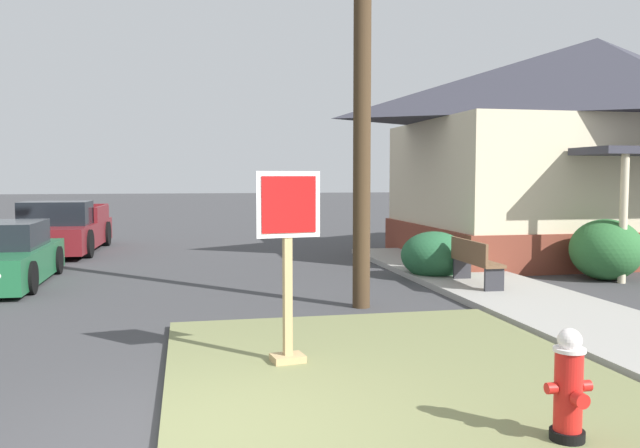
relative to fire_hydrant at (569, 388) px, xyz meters
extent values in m
plane|color=#3D3D3F|center=(-2.81, 0.63, -0.50)|extent=(160.00, 160.00, 0.00)
cube|color=olive|center=(-0.82, 2.04, -0.46)|extent=(4.73, 5.76, 0.08)
cube|color=#9E9B93|center=(2.75, 5.78, -0.44)|extent=(2.20, 14.96, 0.12)
cylinder|color=black|center=(0.00, 0.00, -0.38)|extent=(0.28, 0.27, 0.08)
cylinder|color=red|center=(0.00, 0.00, -0.03)|extent=(0.22, 0.22, 0.63)
cylinder|color=silver|center=(0.00, 0.00, 0.30)|extent=(0.25, 0.25, 0.03)
sphere|color=silver|center=(0.00, 0.00, 0.38)|extent=(0.19, 0.19, 0.19)
cube|color=silver|center=(0.00, 0.00, 0.45)|extent=(0.04, 0.04, 0.04)
cylinder|color=red|center=(-0.15, 0.00, 0.00)|extent=(0.08, 0.09, 0.09)
cylinder|color=red|center=(0.15, 0.00, 0.00)|extent=(0.08, 0.09, 0.09)
cylinder|color=red|center=(0.00, -0.16, -0.05)|extent=(0.12, 0.09, 0.12)
cube|color=tan|center=(-1.84, 2.62, 0.62)|extent=(0.10, 0.10, 2.09)
cube|color=tan|center=(-1.84, 2.62, -0.38)|extent=(0.40, 0.33, 0.08)
cube|color=white|center=(-1.83, 2.57, 1.36)|extent=(0.73, 0.13, 0.73)
cube|color=red|center=(-1.83, 2.56, 1.36)|extent=(0.62, 0.11, 0.63)
cylinder|color=black|center=(-2.11, 4.18, -0.50)|extent=(0.70, 0.70, 0.02)
cylinder|color=black|center=(-5.78, 8.16, -0.19)|extent=(0.22, 0.62, 0.62)
cylinder|color=black|center=(-5.79, 10.74, -0.19)|extent=(0.22, 0.62, 0.62)
sphere|color=red|center=(-6.11, 11.49, -0.03)|extent=(0.12, 0.12, 0.12)
cube|color=maroon|center=(-6.42, 15.20, 0.00)|extent=(2.18, 5.25, 0.68)
cube|color=black|center=(-6.44, 14.47, 0.64)|extent=(1.80, 1.41, 0.68)
cube|color=maroon|center=(-5.44, 16.07, 0.56)|extent=(0.18, 2.18, 0.44)
cube|color=maroon|center=(-7.34, 16.13, 0.56)|extent=(0.18, 2.18, 0.44)
cube|color=maroon|center=(-6.33, 17.73, 0.56)|extent=(1.80, 0.16, 0.44)
cylinder|color=black|center=(-5.54, 13.61, -0.12)|extent=(0.29, 0.77, 0.76)
cylinder|color=black|center=(-7.41, 13.68, -0.12)|extent=(0.29, 0.77, 0.76)
cylinder|color=black|center=(-5.43, 16.72, -0.12)|extent=(0.29, 0.77, 0.76)
cylinder|color=black|center=(-7.30, 16.78, -0.12)|extent=(0.29, 0.77, 0.76)
cube|color=brown|center=(2.46, 6.88, 0.06)|extent=(0.44, 1.64, 0.06)
cube|color=brown|center=(2.28, 6.88, 0.28)|extent=(0.09, 1.63, 0.38)
cube|color=#2D2D33|center=(2.44, 6.15, -0.18)|extent=(0.36, 0.07, 0.41)
cube|color=#2D2D33|center=(2.48, 7.61, -0.18)|extent=(0.36, 0.07, 0.41)
cylinder|color=#42301E|center=(-0.11, 5.80, 4.27)|extent=(0.29, 0.29, 9.54)
cube|color=brown|center=(7.96, 11.41, -0.05)|extent=(9.89, 6.09, 0.90)
cube|color=beige|center=(7.96, 11.41, 1.75)|extent=(9.69, 5.97, 2.70)
pyramid|color=#33333D|center=(7.96, 11.41, 4.24)|extent=(10.39, 6.40, 2.28)
cylinder|color=beige|center=(5.73, 7.11, 0.85)|extent=(0.16, 0.16, 2.70)
ellipsoid|color=#2C6633|center=(5.66, 7.54, 0.14)|extent=(1.47, 1.47, 1.28)
ellipsoid|color=#255B36|center=(2.19, 8.40, 0.00)|extent=(1.41, 1.41, 1.01)
camera|label=1|loc=(-2.94, -4.53, 1.66)|focal=36.61mm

